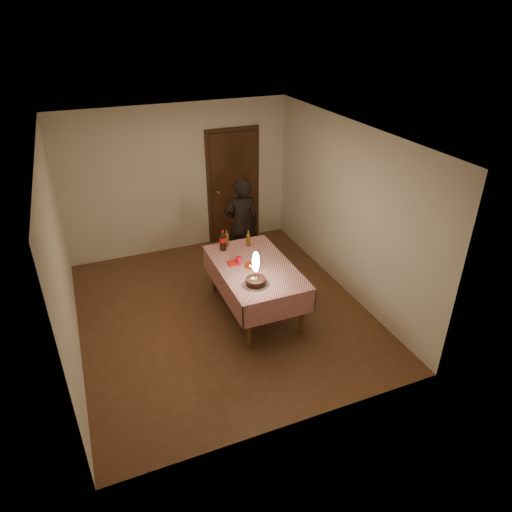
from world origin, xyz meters
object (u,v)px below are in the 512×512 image
(dining_table, at_px, (255,272))
(cola_bottle, at_px, (223,241))
(birthday_cake, at_px, (256,276))
(red_plate, at_px, (252,265))
(amber_bottle_right, at_px, (248,239))
(photographer, at_px, (241,224))
(amber_bottle_left, at_px, (227,238))
(clear_cup, at_px, (257,258))
(red_cup, at_px, (239,260))

(dining_table, bearing_deg, cola_bottle, 112.17)
(dining_table, relative_size, cola_bottle, 5.42)
(birthday_cake, xyz_separation_m, red_plate, (0.14, 0.48, -0.12))
(birthday_cake, bearing_deg, dining_table, 69.65)
(dining_table, height_order, cola_bottle, cola_bottle)
(amber_bottle_right, distance_m, photographer, 0.71)
(dining_table, relative_size, amber_bottle_left, 6.75)
(dining_table, relative_size, birthday_cake, 3.57)
(clear_cup, bearing_deg, amber_bottle_right, 83.01)
(red_cup, height_order, clear_cup, red_cup)
(photographer, bearing_deg, cola_bottle, -129.16)
(red_plate, height_order, cola_bottle, cola_bottle)
(birthday_cake, bearing_deg, clear_cup, 66.25)
(red_cup, relative_size, amber_bottle_right, 0.39)
(amber_bottle_left, relative_size, photographer, 0.16)
(cola_bottle, bearing_deg, birthday_cake, -85.47)
(red_cup, relative_size, amber_bottle_left, 0.39)
(clear_cup, bearing_deg, cola_bottle, 123.42)
(red_cup, distance_m, photographer, 1.23)
(dining_table, bearing_deg, amber_bottle_right, 76.76)
(red_plate, xyz_separation_m, cola_bottle, (-0.22, 0.60, 0.15))
(clear_cup, bearing_deg, birthday_cake, -113.75)
(clear_cup, height_order, amber_bottle_left, amber_bottle_left)
(clear_cup, height_order, amber_bottle_right, amber_bottle_right)
(cola_bottle, bearing_deg, dining_table, -67.83)
(birthday_cake, xyz_separation_m, amber_bottle_right, (0.31, 1.05, -0.00))
(dining_table, xyz_separation_m, red_plate, (-0.03, 0.02, 0.11))
(amber_bottle_right, bearing_deg, dining_table, -103.24)
(birthday_cake, xyz_separation_m, cola_bottle, (-0.09, 1.08, 0.03))
(amber_bottle_right, bearing_deg, red_plate, -106.48)
(dining_table, bearing_deg, red_cup, 139.95)
(dining_table, xyz_separation_m, amber_bottle_left, (-0.16, 0.73, 0.22))
(birthday_cake, relative_size, cola_bottle, 1.52)
(amber_bottle_right, height_order, photographer, photographer)
(clear_cup, relative_size, photographer, 0.06)
(dining_table, relative_size, amber_bottle_right, 6.75)
(red_plate, height_order, amber_bottle_left, amber_bottle_left)
(birthday_cake, bearing_deg, amber_bottle_left, 89.43)
(clear_cup, distance_m, amber_bottle_left, 0.67)
(red_plate, bearing_deg, clear_cup, 39.12)
(amber_bottle_left, relative_size, amber_bottle_right, 1.00)
(dining_table, distance_m, birthday_cake, 0.53)
(amber_bottle_left, xyz_separation_m, photographer, (0.45, 0.55, -0.08))
(red_cup, height_order, amber_bottle_right, amber_bottle_right)
(birthday_cake, relative_size, amber_bottle_right, 1.89)
(dining_table, bearing_deg, photographer, 77.35)
(red_plate, height_order, amber_bottle_right, amber_bottle_right)
(clear_cup, distance_m, amber_bottle_right, 0.49)
(birthday_cake, relative_size, red_cup, 4.82)
(red_cup, bearing_deg, clear_cup, -8.19)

